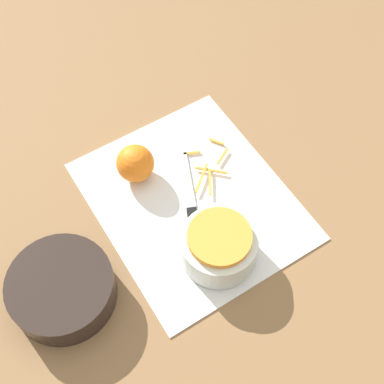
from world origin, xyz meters
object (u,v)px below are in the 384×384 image
at_px(bowl_speckled, 219,245).
at_px(bowl_dark, 62,289).
at_px(knife, 194,221).
at_px(orange_left, 135,163).

height_order(bowl_speckled, bowl_dark, bowl_speckled).
distance_m(bowl_dark, knife, 0.28).
relative_size(bowl_speckled, knife, 0.57).
relative_size(bowl_speckled, bowl_dark, 0.75).
xyz_separation_m(bowl_speckled, orange_left, (0.24, 0.04, 0.00)).
xyz_separation_m(knife, orange_left, (0.16, 0.04, 0.03)).
xyz_separation_m(bowl_speckled, knife, (0.08, 0.00, -0.03)).
height_order(bowl_speckled, orange_left, bowl_speckled).
relative_size(bowl_dark, knife, 0.75).
xyz_separation_m(bowl_dark, orange_left, (0.16, -0.24, 0.01)).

